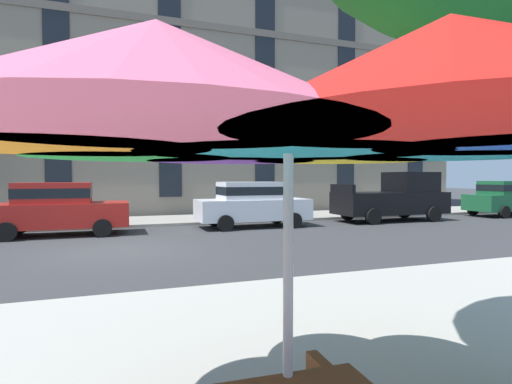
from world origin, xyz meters
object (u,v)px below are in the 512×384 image
pickup_black (395,198)px  sedan_green (507,197)px  sedan_red (57,207)px  sedan_white (252,203)px  patio_umbrella (289,122)px

pickup_black → sedan_green: bearing=-0.0°
sedan_red → sedan_white: (6.88, 0.00, 0.00)m
sedan_red → sedan_white: same height
patio_umbrella → sedan_red: bearing=102.0°
sedan_red → patio_umbrella: patio_umbrella is taller
sedan_green → patio_umbrella: 22.05m
pickup_black → patio_umbrella: size_ratio=1.36×
sedan_white → sedan_green: 13.80m
sedan_green → patio_umbrella: bearing=-144.8°
sedan_white → patio_umbrella: size_ratio=1.17×
sedan_red → sedan_white: 6.88m
sedan_red → sedan_green: 20.68m
sedan_green → patio_umbrella: size_ratio=1.17×
sedan_red → patio_umbrella: size_ratio=1.17×
sedan_white → pickup_black: (6.81, 0.00, 0.08)m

